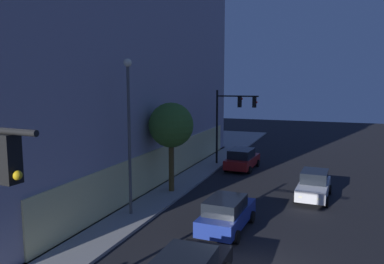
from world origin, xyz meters
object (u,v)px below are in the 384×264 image
Objects in this scene: modern_building at (46,44)px; car_white at (314,185)px; sidewalk_tree at (171,126)px; car_red at (242,159)px; street_lamp_sidewalk at (129,119)px; car_blue at (227,213)px; traffic_light_far_corner at (232,113)px.

modern_building reaches higher than car_white.
sidewalk_tree is 1.26× the size of car_red.
street_lamp_sidewalk is 7.05m from car_blue.
street_lamp_sidewalk reaches higher than car_blue.
traffic_light_far_corner is 1.10× the size of sidewalk_tree.
sidewalk_tree is 9.81m from car_white.
modern_building is 3.68× the size of street_lamp_sidewalk.
traffic_light_far_corner is at bearing 45.00° from car_white.
car_white is (7.02, -3.74, -0.02)m from car_blue.
traffic_light_far_corner reaches higher than car_red.
modern_building is 13.37m from sidewalk_tree.
modern_building is 6.69× the size of car_blue.
modern_building reaches higher than sidewalk_tree.
street_lamp_sidewalk is at bearing 127.13° from car_white.
modern_building reaches higher than car_red.
street_lamp_sidewalk is 12.36m from car_white.
car_blue is 13.43m from car_red.
car_white is at bearing -52.87° from street_lamp_sidewalk.
car_blue is 0.99× the size of car_red.
car_blue is (-0.08, -5.43, -4.50)m from street_lamp_sidewalk.
street_lamp_sidewalk is 1.85× the size of car_white.
street_lamp_sidewalk is 1.43× the size of sidewalk_tree.
car_blue is (-7.23, -16.92, -9.42)m from modern_building.
traffic_light_far_corner is 14.36m from street_lamp_sidewalk.
car_red is (13.22, 2.32, 0.02)m from car_blue.
car_blue is at bearing -170.05° from car_red.
car_white is at bearing -135.65° from car_red.
sidewalk_tree reaches higher than car_blue.
sidewalk_tree is (-9.41, 1.59, -0.15)m from traffic_light_far_corner.
car_white is (2.15, -8.85, -3.64)m from sidewalk_tree.
sidewalk_tree is at bearing 161.54° from car_red.
traffic_light_far_corner reaches higher than car_white.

